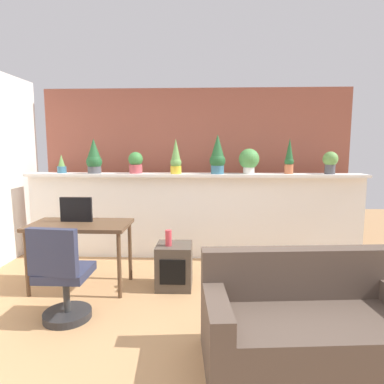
% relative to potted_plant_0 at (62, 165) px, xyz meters
% --- Properties ---
extents(ground_plane, '(12.00, 12.00, 0.00)m').
position_rel_potted_plant_0_xyz_m(ground_plane, '(1.91, -1.99, -1.34)').
color(ground_plane, tan).
extents(divider_wall, '(4.76, 0.16, 1.19)m').
position_rel_potted_plant_0_xyz_m(divider_wall, '(1.91, 0.01, -0.75)').
color(divider_wall, white).
rests_on(divider_wall, ground).
extents(plant_shelf, '(4.76, 0.34, 0.04)m').
position_rel_potted_plant_0_xyz_m(plant_shelf, '(1.91, -0.03, -0.14)').
color(plant_shelf, white).
rests_on(plant_shelf, divider_wall).
extents(brick_wall_behind, '(4.76, 0.10, 2.50)m').
position_rel_potted_plant_0_xyz_m(brick_wall_behind, '(1.91, 0.61, -0.09)').
color(brick_wall_behind, '#9E5442').
rests_on(brick_wall_behind, ground).
extents(potted_plant_0, '(0.13, 0.13, 0.27)m').
position_rel_potted_plant_0_xyz_m(potted_plant_0, '(0.00, 0.00, 0.00)').
color(potted_plant_0, '#386B84').
rests_on(potted_plant_0, plant_shelf).
extents(potted_plant_1, '(0.22, 0.22, 0.49)m').
position_rel_potted_plant_0_xyz_m(potted_plant_1, '(0.49, -0.04, 0.11)').
color(potted_plant_1, '#4C4C51').
rests_on(potted_plant_1, plant_shelf).
extents(potted_plant_2, '(0.20, 0.20, 0.30)m').
position_rel_potted_plant_0_xyz_m(potted_plant_2, '(1.08, -0.02, 0.04)').
color(potted_plant_2, '#B7474C').
rests_on(potted_plant_2, plant_shelf).
extents(potted_plant_3, '(0.16, 0.16, 0.49)m').
position_rel_potted_plant_0_xyz_m(potted_plant_3, '(1.66, -0.06, 0.10)').
color(potted_plant_3, gold).
rests_on(potted_plant_3, plant_shelf).
extents(potted_plant_4, '(0.22, 0.22, 0.55)m').
position_rel_potted_plant_0_xyz_m(potted_plant_4, '(2.24, -0.06, 0.14)').
color(potted_plant_4, '#386B84').
rests_on(potted_plant_4, plant_shelf).
extents(potted_plant_5, '(0.29, 0.29, 0.35)m').
position_rel_potted_plant_0_xyz_m(potted_plant_5, '(2.68, 0.01, 0.08)').
color(potted_plant_5, silver).
rests_on(potted_plant_5, plant_shelf).
extents(potted_plant_6, '(0.13, 0.13, 0.50)m').
position_rel_potted_plant_0_xyz_m(potted_plant_6, '(3.24, 0.01, 0.11)').
color(potted_plant_6, '#C66B42').
rests_on(potted_plant_6, plant_shelf).
extents(potted_plant_7, '(0.21, 0.21, 0.31)m').
position_rel_potted_plant_0_xyz_m(potted_plant_7, '(3.79, -0.03, 0.06)').
color(potted_plant_7, '#4C4C51').
rests_on(potted_plant_7, plant_shelf).
extents(desk, '(1.10, 0.60, 0.75)m').
position_rel_potted_plant_0_xyz_m(desk, '(0.67, -1.12, -0.68)').
color(desk, brown).
rests_on(desk, ground).
extents(tv_monitor, '(0.36, 0.04, 0.28)m').
position_rel_potted_plant_0_xyz_m(tv_monitor, '(0.60, -1.04, -0.45)').
color(tv_monitor, black).
rests_on(tv_monitor, desk).
extents(office_chair, '(0.46, 0.47, 0.91)m').
position_rel_potted_plant_0_xyz_m(office_chair, '(0.78, -1.88, -0.95)').
color(office_chair, '#262628').
rests_on(office_chair, ground).
extents(side_cube_shelf, '(0.40, 0.41, 0.50)m').
position_rel_potted_plant_0_xyz_m(side_cube_shelf, '(1.72, -1.07, -1.09)').
color(side_cube_shelf, '#4C4238').
rests_on(side_cube_shelf, ground).
extents(vase_on_shelf, '(0.07, 0.07, 0.18)m').
position_rel_potted_plant_0_xyz_m(vase_on_shelf, '(1.67, -1.11, -0.75)').
color(vase_on_shelf, '#CC3D47').
rests_on(vase_on_shelf, side_cube_shelf).
extents(couch, '(1.62, 0.90, 0.80)m').
position_rel_potted_plant_0_xyz_m(couch, '(2.85, -2.38, -1.06)').
color(couch, brown).
rests_on(couch, ground).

